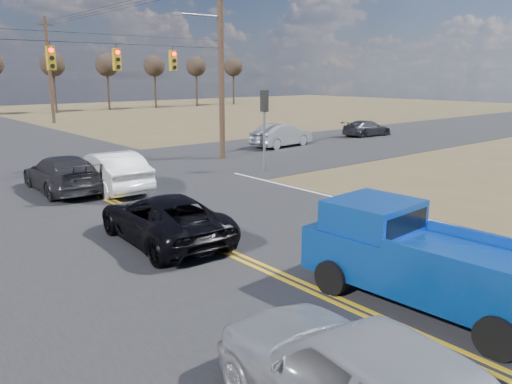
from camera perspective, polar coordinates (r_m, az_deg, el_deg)
ground at (r=9.84m, az=17.07°, el=-15.20°), size 160.00×160.00×0.00m
road_main at (r=16.95m, az=-12.41°, el=-2.81°), size 14.00×120.00×0.02m
road_cross at (r=24.16m, az=-21.31°, el=1.35°), size 120.00×12.00×0.02m
signal_gantry at (r=23.69m, az=-21.01°, el=13.51°), size 19.60×4.83×10.00m
utility_poles at (r=22.79m, az=-21.58°, el=13.93°), size 19.60×58.32×10.00m
pickup_truck at (r=10.66m, az=18.49°, el=-7.38°), size 2.36×5.39×1.98m
black_suv at (r=14.22m, az=-10.54°, el=-2.97°), size 2.56×5.02×1.36m
white_car_queue at (r=21.04m, az=-16.26°, el=2.31°), size 1.98×4.96×1.60m
dgrey_car_queue at (r=21.45m, az=-21.30°, el=1.95°), size 2.29×5.16×1.47m
cross_car_east_near at (r=32.83m, az=2.96°, el=6.49°), size 2.18×4.77×1.52m
cross_car_east_far at (r=39.54m, az=12.58°, el=7.12°), size 2.11×4.35×1.22m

